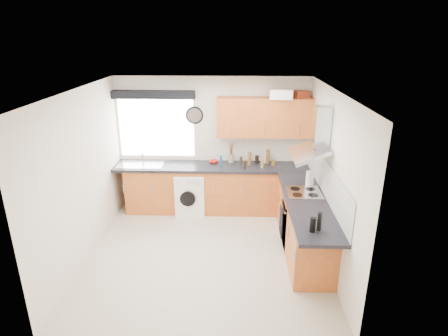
{
  "coord_description": "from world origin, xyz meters",
  "views": [
    {
      "loc": [
        0.44,
        -5.01,
        3.24
      ],
      "look_at": [
        0.25,
        0.85,
        1.1
      ],
      "focal_mm": 30.0,
      "sensor_mm": 36.0,
      "label": 1
    }
  ],
  "objects_px": {
    "oven": "(302,221)",
    "extractor_hood": "(315,139)",
    "upper_cabinets": "(264,117)",
    "washing_machine": "(189,193)"
  },
  "relations": [
    {
      "from": "oven",
      "to": "upper_cabinets",
      "type": "relative_size",
      "value": 0.5
    },
    {
      "from": "oven",
      "to": "upper_cabinets",
      "type": "bearing_deg",
      "value": 112.54
    },
    {
      "from": "extractor_hood",
      "to": "washing_machine",
      "type": "xyz_separation_m",
      "value": [
        -2.02,
        1.1,
        -1.38
      ]
    },
    {
      "from": "oven",
      "to": "washing_machine",
      "type": "relative_size",
      "value": 1.08
    },
    {
      "from": "upper_cabinets",
      "to": "washing_machine",
      "type": "distance_m",
      "value": 1.98
    },
    {
      "from": "upper_cabinets",
      "to": "oven",
      "type": "bearing_deg",
      "value": -67.46
    },
    {
      "from": "oven",
      "to": "extractor_hood",
      "type": "xyz_separation_m",
      "value": [
        0.1,
        -0.0,
        1.34
      ]
    },
    {
      "from": "extractor_hood",
      "to": "upper_cabinets",
      "type": "xyz_separation_m",
      "value": [
        -0.65,
        1.33,
        0.03
      ]
    },
    {
      "from": "washing_machine",
      "to": "oven",
      "type": "bearing_deg",
      "value": -36.42
    },
    {
      "from": "upper_cabinets",
      "to": "washing_machine",
      "type": "height_order",
      "value": "upper_cabinets"
    }
  ]
}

